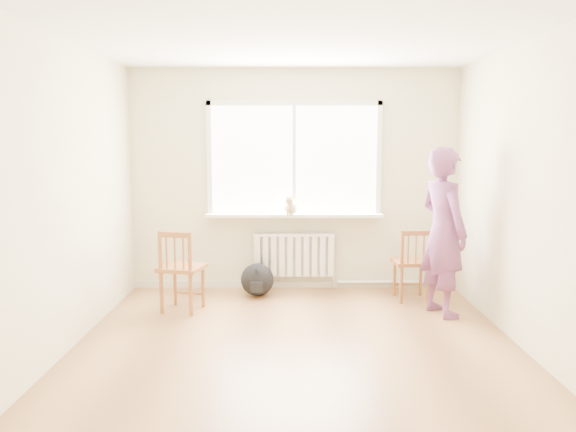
{
  "coord_description": "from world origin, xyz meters",
  "views": [
    {
      "loc": [
        -0.08,
        -4.64,
        1.82
      ],
      "look_at": [
        -0.08,
        1.2,
        1.04
      ],
      "focal_mm": 35.0,
      "sensor_mm": 36.0,
      "label": 1
    }
  ],
  "objects_px": {
    "person": "(443,232)",
    "backpack": "(257,280)",
    "chair_left": "(180,271)",
    "chair_right": "(413,265)",
    "cat": "(291,206)"
  },
  "relations": [
    {
      "from": "chair_right",
      "to": "person",
      "type": "xyz_separation_m",
      "value": [
        0.19,
        -0.51,
        0.46
      ]
    },
    {
      "from": "person",
      "to": "backpack",
      "type": "xyz_separation_m",
      "value": [
        -1.99,
        0.71,
        -0.69
      ]
    },
    {
      "from": "chair_right",
      "to": "backpack",
      "type": "height_order",
      "value": "chair_right"
    },
    {
      "from": "chair_right",
      "to": "cat",
      "type": "bearing_deg",
      "value": -18.94
    },
    {
      "from": "chair_left",
      "to": "chair_right",
      "type": "height_order",
      "value": "chair_left"
    },
    {
      "from": "chair_right",
      "to": "cat",
      "type": "xyz_separation_m",
      "value": [
        -1.4,
        0.4,
        0.63
      ]
    },
    {
      "from": "chair_left",
      "to": "backpack",
      "type": "bearing_deg",
      "value": -127.9
    },
    {
      "from": "chair_right",
      "to": "person",
      "type": "distance_m",
      "value": 0.72
    },
    {
      "from": "cat",
      "to": "backpack",
      "type": "relative_size",
      "value": 0.97
    },
    {
      "from": "person",
      "to": "cat",
      "type": "height_order",
      "value": "person"
    },
    {
      "from": "chair_right",
      "to": "chair_left",
      "type": "bearing_deg",
      "value": 6.38
    },
    {
      "from": "chair_left",
      "to": "cat",
      "type": "xyz_separation_m",
      "value": [
        1.19,
        0.83,
        0.6
      ]
    },
    {
      "from": "chair_left",
      "to": "chair_right",
      "type": "xyz_separation_m",
      "value": [
        2.59,
        0.43,
        -0.03
      ]
    },
    {
      "from": "cat",
      "to": "chair_right",
      "type": "bearing_deg",
      "value": -7.51
    },
    {
      "from": "person",
      "to": "cat",
      "type": "distance_m",
      "value": 1.84
    }
  ]
}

